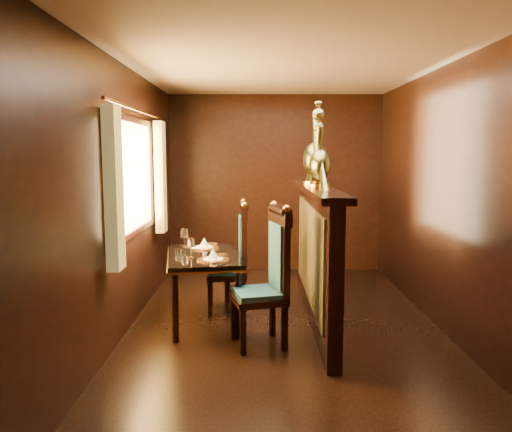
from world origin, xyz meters
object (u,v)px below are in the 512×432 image
object	(u,v)px
peacock_left	(320,151)
chair_left	(271,272)
dining_table	(203,261)
peacock_right	(315,144)
chair_right	(237,254)

from	to	relation	value
peacock_left	chair_left	bearing A→B (deg)	-137.38
dining_table	chair_left	bearing A→B (deg)	-51.15
dining_table	peacock_left	distance (m)	1.56
dining_table	peacock_left	xyz separation A→B (m)	(1.12, -0.16, 1.08)
dining_table	peacock_right	size ratio (longest dim) A/B	1.55
chair_left	peacock_right	size ratio (longest dim) A/B	1.53
dining_table	chair_left	size ratio (longest dim) A/B	1.01
dining_table	chair_left	world-z (taller)	chair_left
chair_left	peacock_right	bearing A→B (deg)	45.77
dining_table	chair_right	distance (m)	0.46
chair_right	peacock_right	distance (m)	1.40
dining_table	peacock_right	distance (m)	1.62
chair_left	peacock_left	bearing A→B (deg)	27.90
chair_left	dining_table	bearing A→B (deg)	123.23
chair_right	peacock_left	world-z (taller)	peacock_left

